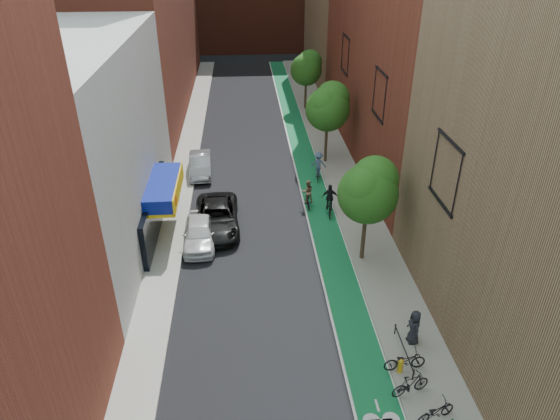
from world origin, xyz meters
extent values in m
plane|color=black|center=(0.00, 0.00, 0.00)|extent=(160.00, 160.00, 0.00)
cube|color=#126946|center=(4.00, 26.00, 0.01)|extent=(2.00, 68.00, 0.01)
cube|color=gray|center=(-6.00, 26.00, 0.07)|extent=(2.00, 68.00, 0.15)
cube|color=gray|center=(6.50, 26.00, 0.07)|extent=(3.00, 68.00, 0.15)
cube|color=silver|center=(-11.00, 14.00, 6.00)|extent=(8.00, 20.00, 12.00)
cube|color=maroon|center=(12.00, 26.00, 11.00)|extent=(8.00, 28.00, 22.00)
cube|color=#8C6B4C|center=(12.00, 50.00, 9.00)|extent=(8.00, 20.00, 18.00)
cylinder|color=#332619|center=(5.60, 10.00, 1.65)|extent=(0.24, 0.24, 3.30)
sphere|color=#1A5516|center=(5.60, 10.00, 4.38)|extent=(3.36, 3.36, 3.36)
sphere|color=#1A5516|center=(6.00, 10.30, 5.10)|extent=(2.64, 2.64, 2.64)
sphere|color=#1A5516|center=(5.30, 9.70, 4.86)|extent=(2.40, 2.40, 2.40)
cylinder|color=#332619|center=(5.60, 24.00, 1.73)|extent=(0.24, 0.24, 3.47)
sphere|color=#1A5516|center=(5.60, 24.00, 4.60)|extent=(3.53, 3.53, 3.53)
sphere|color=#1A5516|center=(6.00, 24.30, 5.36)|extent=(2.77, 2.77, 2.77)
sphere|color=#1A5516|center=(5.30, 23.70, 5.10)|extent=(2.52, 2.52, 2.52)
cylinder|color=#332619|center=(5.60, 38.00, 1.59)|extent=(0.24, 0.24, 3.19)
sphere|color=#1A5516|center=(5.60, 38.00, 4.23)|extent=(3.25, 3.25, 3.25)
sphere|color=#1A5516|center=(6.00, 38.30, 4.93)|extent=(2.55, 2.55, 2.55)
sphere|color=#1A5516|center=(5.30, 37.70, 4.70)|extent=(2.32, 2.32, 2.32)
imported|color=silver|center=(-4.03, 12.44, 0.80)|extent=(2.02, 4.73, 1.59)
imported|color=black|center=(-3.00, 14.18, 0.83)|extent=(3.00, 6.10, 1.67)
imported|color=#919499|center=(-4.60, 22.61, 0.78)|extent=(1.90, 4.83, 1.57)
imported|color=black|center=(3.20, 16.57, 0.52)|extent=(0.53, 1.75, 1.05)
imported|color=#8B6C51|center=(3.20, 16.67, 1.17)|extent=(0.81, 0.64, 1.65)
imported|color=black|center=(4.56, 15.38, 0.45)|extent=(0.84, 1.80, 0.91)
imported|color=black|center=(4.56, 15.48, 1.28)|extent=(1.15, 0.61, 1.87)
imported|color=black|center=(4.55, 20.83, 0.45)|extent=(0.68, 1.54, 0.89)
imported|color=#435A7A|center=(4.55, 20.93, 1.29)|extent=(1.33, 0.91, 1.89)
imported|color=black|center=(6.05, -1.22, 0.61)|extent=(1.84, 1.14, 0.91)
imported|color=black|center=(5.44, 0.10, 0.68)|extent=(1.84, 0.98, 1.06)
imported|color=black|center=(5.59, 1.43, 0.65)|extent=(1.93, 0.80, 0.99)
imported|color=black|center=(6.47, 3.04, 1.04)|extent=(0.65, 0.92, 1.78)
cylinder|color=gold|center=(5.38, 1.29, 0.42)|extent=(0.23, 0.23, 0.53)
sphere|color=gold|center=(5.38, 1.29, 0.75)|extent=(0.25, 0.25, 0.25)
camera|label=1|loc=(-1.03, -13.79, 17.13)|focal=32.00mm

